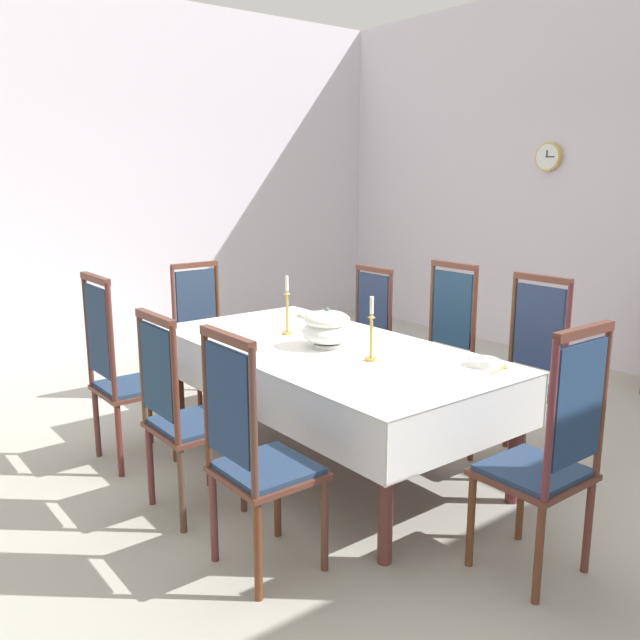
{
  "coord_description": "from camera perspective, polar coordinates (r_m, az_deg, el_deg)",
  "views": [
    {
      "loc": [
        3.1,
        -2.73,
        1.79
      ],
      "look_at": [
        -0.13,
        -0.2,
        0.89
      ],
      "focal_mm": 37.54,
      "sensor_mm": 36.0,
      "label": 1
    }
  ],
  "objects": [
    {
      "name": "candlestick_west",
      "position": [
        4.38,
        -2.82,
        0.83
      ],
      "size": [
        0.07,
        0.07,
        0.39
      ],
      "color": "gold",
      "rests_on": "tablecloth"
    },
    {
      "name": "left_wall",
      "position": [
        7.26,
        -16.23,
        11.68
      ],
      "size": [
        0.08,
        6.26,
        3.54
      ],
      "primitive_type": "cube",
      "color": "silver",
      "rests_on": "ground"
    },
    {
      "name": "chair_head_west",
      "position": [
        5.42,
        -9.83,
        -0.93
      ],
      "size": [
        0.42,
        0.44,
        1.1
      ],
      "rotation": [
        0.0,
        0.0,
        -1.57
      ],
      "color": "brown",
      "rests_on": "ground"
    },
    {
      "name": "mounted_clock",
      "position": [
        7.0,
        18.9,
        13.01
      ],
      "size": [
        0.27,
        0.06,
        0.27
      ],
      "color": "#D1B251"
    },
    {
      "name": "spoon_secondary",
      "position": [
        5.05,
        -1.28,
        0.59
      ],
      "size": [
        0.06,
        0.17,
        0.01
      ],
      "rotation": [
        0.0,
        0.0,
        0.24
      ],
      "color": "gold",
      "rests_on": "tablecloth"
    },
    {
      "name": "spoon_primary",
      "position": [
        3.75,
        15.34,
        -3.98
      ],
      "size": [
        0.05,
        0.18,
        0.01
      ],
      "rotation": [
        0.0,
        0.0,
        0.18
      ],
      "color": "gold",
      "rests_on": "tablecloth"
    },
    {
      "name": "bowl_near_right",
      "position": [
        4.93,
        -0.67,
        0.47
      ],
      "size": [
        0.17,
        0.17,
        0.03
      ],
      "color": "white",
      "rests_on": "tablecloth"
    },
    {
      "name": "tablecloth",
      "position": [
        4.11,
        0.51,
        -3.17
      ],
      "size": [
        2.33,
        1.19,
        0.31
      ],
      "color": "white",
      "rests_on": "dining_table"
    },
    {
      "name": "bowl_near_left",
      "position": [
        3.79,
        13.75,
        -3.45
      ],
      "size": [
        0.18,
        0.18,
        0.04
      ],
      "color": "white",
      "rests_on": "tablecloth"
    },
    {
      "name": "chair_north_c",
      "position": [
        4.36,
        17.06,
        -4.17
      ],
      "size": [
        0.44,
        0.42,
        1.18
      ],
      "rotation": [
        0.0,
        0.0,
        3.14
      ],
      "color": "#53312D",
      "rests_on": "ground"
    },
    {
      "name": "soup_tureen",
      "position": [
        4.06,
        0.61,
        -0.67
      ],
      "size": [
        0.31,
        0.31,
        0.24
      ],
      "color": "white",
      "rests_on": "tablecloth"
    },
    {
      "name": "chair_north_a",
      "position": [
        5.35,
        3.54,
        -1.05
      ],
      "size": [
        0.44,
        0.42,
        1.07
      ],
      "rotation": [
        0.0,
        0.0,
        3.14
      ],
      "color": "brown",
      "rests_on": "ground"
    },
    {
      "name": "ground",
      "position": [
        4.51,
        3.15,
        -11.34
      ],
      "size": [
        7.17,
        6.26,
        0.04
      ],
      "primitive_type": "cube",
      "color": "#B2B2A4"
    },
    {
      "name": "chair_south_b",
      "position": [
        3.62,
        -11.65,
        -7.68
      ],
      "size": [
        0.44,
        0.42,
        1.11
      ],
      "color": "#542F2C",
      "rests_on": "ground"
    },
    {
      "name": "chair_head_east",
      "position": [
        3.14,
        18.89,
        -10.73
      ],
      "size": [
        0.42,
        0.44,
        1.19
      ],
      "rotation": [
        0.0,
        0.0,
        1.57
      ],
      "color": "brown",
      "rests_on": "ground"
    },
    {
      "name": "candlestick_east",
      "position": [
        3.76,
        4.39,
        -1.26
      ],
      "size": [
        0.07,
        0.07,
        0.37
      ],
      "color": "gold",
      "rests_on": "tablecloth"
    },
    {
      "name": "dining_table",
      "position": [
        4.12,
        0.51,
        -3.26
      ],
      "size": [
        2.31,
        1.17,
        0.75
      ],
      "color": "#533120",
      "rests_on": "ground"
    },
    {
      "name": "chair_north_b",
      "position": [
        4.78,
        10.16,
        -2.35
      ],
      "size": [
        0.44,
        0.42,
        1.19
      ],
      "rotation": [
        0.0,
        0.0,
        3.14
      ],
      "color": "brown",
      "rests_on": "ground"
    },
    {
      "name": "chair_south_c",
      "position": [
        3.04,
        -5.62,
        -11.2
      ],
      "size": [
        0.44,
        0.42,
        1.14
      ],
      "color": "brown",
      "rests_on": "ground"
    },
    {
      "name": "back_wall",
      "position": [
        6.67,
        24.76,
        11.04
      ],
      "size": [
        7.17,
        0.08,
        3.54
      ],
      "primitive_type": "cube",
      "color": "silver",
      "rests_on": "ground"
    },
    {
      "name": "chair_south_a",
      "position": [
        4.33,
        -16.63,
        -4.16
      ],
      "size": [
        0.44,
        0.42,
        1.21
      ],
      "color": "brown",
      "rests_on": "ground"
    }
  ]
}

